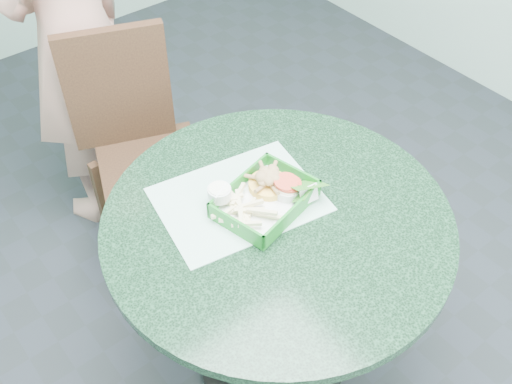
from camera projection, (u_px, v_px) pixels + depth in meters
floor at (272, 363)px, 2.12m from camera, size 4.00×5.00×0.02m
cafe_table at (276, 262)px, 1.71m from camera, size 0.94×0.94×0.75m
dining_chair at (137, 137)px, 2.18m from camera, size 0.37×0.37×0.93m
diner_person at (72, 22)px, 2.11m from camera, size 0.74×0.63×1.73m
placemat at (239, 204)px, 1.64m from camera, size 0.48×0.39×0.00m
food_basket at (265, 207)px, 1.61m from camera, size 0.26×0.19×0.05m
crab_sandwich at (273, 185)px, 1.62m from camera, size 0.11×0.11×0.07m
fries_pile at (240, 208)px, 1.57m from camera, size 0.16×0.16×0.05m
sauce_ramekin at (221, 190)px, 1.60m from camera, size 0.06×0.06×0.04m
garnish_cup at (294, 196)px, 1.60m from camera, size 0.12×0.11×0.05m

